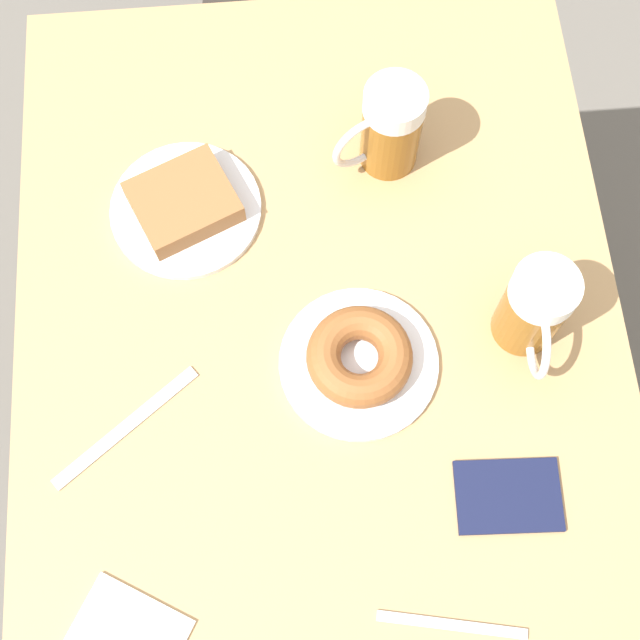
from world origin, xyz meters
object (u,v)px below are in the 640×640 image
at_px(fork, 452,625).
at_px(passport_near_edge, 508,496).
at_px(beer_mug_left, 389,128).
at_px(napkin_folded, 127,637).
at_px(plate_with_cake, 185,205).
at_px(beer_mug_center, 535,310).
at_px(knife, 126,427).
at_px(plate_with_donut, 359,359).

xyz_separation_m(fork, passport_near_edge, (0.09, 0.14, 0.00)).
height_order(beer_mug_left, napkin_folded, beer_mug_left).
height_order(plate_with_cake, passport_near_edge, plate_with_cake).
relative_size(beer_mug_center, fork, 0.84).
distance_m(napkin_folded, passport_near_edge, 0.47).
distance_m(beer_mug_left, fork, 0.62).
relative_size(beer_mug_left, knife, 0.79).
relative_size(beer_mug_center, passport_near_edge, 1.11).
relative_size(beer_mug_left, napkin_folded, 0.91).
bearing_deg(passport_near_edge, napkin_folded, -165.02).
relative_size(beer_mug_center, napkin_folded, 0.91).
distance_m(beer_mug_left, passport_near_edge, 0.49).
xyz_separation_m(knife, passport_near_edge, (0.46, -0.12, 0.00)).
bearing_deg(plate_with_cake, plate_with_donut, -48.15).
distance_m(knife, passport_near_edge, 0.47).
xyz_separation_m(beer_mug_left, napkin_folded, (-0.36, -0.60, -0.07)).
xyz_separation_m(plate_with_donut, beer_mug_center, (0.21, 0.03, 0.05)).
bearing_deg(knife, beer_mug_center, 9.68).
height_order(plate_with_cake, beer_mug_left, beer_mug_left).
bearing_deg(plate_with_donut, passport_near_edge, -47.97).
bearing_deg(fork, napkin_folded, 177.34).
distance_m(fork, passport_near_edge, 0.16).
bearing_deg(passport_near_edge, beer_mug_left, 101.37).
bearing_deg(napkin_folded, beer_mug_center, 33.12).
distance_m(plate_with_cake, beer_mug_center, 0.47).
bearing_deg(beer_mug_left, passport_near_edge, -78.63).
height_order(plate_with_cake, plate_with_donut, plate_with_donut).
height_order(beer_mug_center, passport_near_edge, beer_mug_center).
relative_size(plate_with_cake, fork, 1.19).
height_order(beer_mug_left, passport_near_edge, beer_mug_left).
height_order(napkin_folded, knife, napkin_folded).
relative_size(plate_with_cake, beer_mug_left, 1.41).
distance_m(plate_with_cake, passport_near_edge, 0.56).
height_order(plate_with_donut, beer_mug_left, beer_mug_left).
distance_m(beer_mug_left, napkin_folded, 0.70).
relative_size(beer_mug_left, beer_mug_center, 1.00).
bearing_deg(napkin_folded, fork, -2.66).
bearing_deg(passport_near_edge, fork, -121.87).
relative_size(fork, knife, 0.94).
bearing_deg(beer_mug_center, plate_with_cake, 154.07).
xyz_separation_m(beer_mug_left, knife, (-0.36, -0.35, -0.07)).
xyz_separation_m(plate_with_donut, passport_near_edge, (0.16, -0.18, -0.02)).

